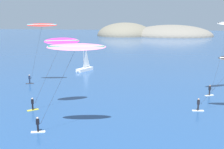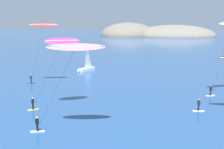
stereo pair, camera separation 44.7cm
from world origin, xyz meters
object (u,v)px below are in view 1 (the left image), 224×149
(kitesurfer_red, at_px, (41,30))
(kitesurfer_pink, at_px, (74,53))
(sailboat_near, at_px, (84,68))
(kitesurfer_magenta, at_px, (59,47))

(kitesurfer_red, distance_m, kitesurfer_pink, 24.62)
(sailboat_near, height_order, kitesurfer_magenta, kitesurfer_magenta)
(kitesurfer_pink, bearing_deg, kitesurfer_red, 122.08)
(kitesurfer_magenta, height_order, kitesurfer_red, kitesurfer_red)
(kitesurfer_magenta, bearing_deg, kitesurfer_pink, -59.67)
(kitesurfer_magenta, relative_size, kitesurfer_red, 0.85)
(sailboat_near, bearing_deg, kitesurfer_red, -105.64)
(kitesurfer_magenta, relative_size, kitesurfer_pink, 1.00)
(sailboat_near, xyz_separation_m, kitesurfer_red, (-3.86, -13.78, 9.34))
(kitesurfer_magenta, xyz_separation_m, kitesurfer_pink, (4.46, -7.62, 0.17))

